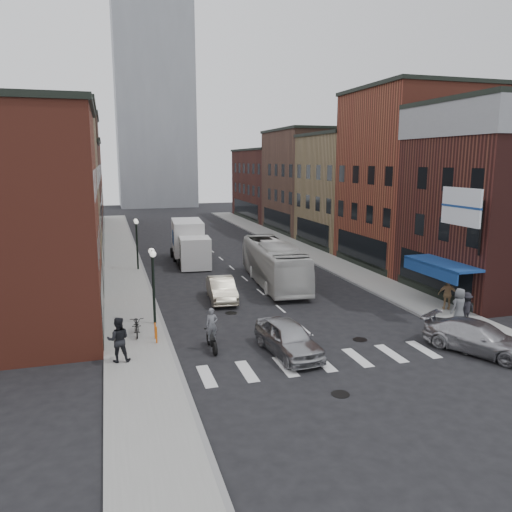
% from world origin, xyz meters
% --- Properties ---
extents(ground, '(160.00, 160.00, 0.00)m').
position_xyz_m(ground, '(0.00, 0.00, 0.00)').
color(ground, black).
rests_on(ground, ground).
extents(sidewalk_left, '(3.00, 74.00, 0.15)m').
position_xyz_m(sidewalk_left, '(-8.50, 22.00, 0.07)').
color(sidewalk_left, gray).
rests_on(sidewalk_left, ground).
extents(sidewalk_right, '(3.00, 74.00, 0.15)m').
position_xyz_m(sidewalk_right, '(8.50, 22.00, 0.07)').
color(sidewalk_right, gray).
rests_on(sidewalk_right, ground).
extents(curb_left, '(0.20, 74.00, 0.16)m').
position_xyz_m(curb_left, '(-7.00, 22.00, 0.00)').
color(curb_left, gray).
rests_on(curb_left, ground).
extents(curb_right, '(0.20, 74.00, 0.16)m').
position_xyz_m(curb_right, '(7.00, 22.00, 0.00)').
color(curb_right, gray).
rests_on(curb_right, ground).
extents(crosswalk_stripes, '(12.00, 2.20, 0.01)m').
position_xyz_m(crosswalk_stripes, '(0.00, -3.00, 0.00)').
color(crosswalk_stripes, silver).
rests_on(crosswalk_stripes, ground).
extents(bldg_left_mid_a, '(10.30, 10.20, 12.30)m').
position_xyz_m(bldg_left_mid_a, '(-14.99, 14.00, 6.15)').
color(bldg_left_mid_a, olive).
rests_on(bldg_left_mid_a, ground).
extents(bldg_left_mid_b, '(10.30, 10.20, 10.30)m').
position_xyz_m(bldg_left_mid_b, '(-14.99, 24.00, 5.15)').
color(bldg_left_mid_b, '#3F1916').
rests_on(bldg_left_mid_b, ground).
extents(bldg_left_far_a, '(10.30, 12.20, 13.30)m').
position_xyz_m(bldg_left_far_a, '(-14.99, 35.00, 6.65)').
color(bldg_left_far_a, '#503428').
rests_on(bldg_left_far_a, ground).
extents(bldg_left_far_b, '(10.30, 16.20, 11.30)m').
position_xyz_m(bldg_left_far_b, '(-14.99, 49.00, 5.65)').
color(bldg_left_far_b, maroon).
rests_on(bldg_left_far_b, ground).
extents(bldg_right_corner, '(10.30, 9.20, 12.30)m').
position_xyz_m(bldg_right_corner, '(14.99, 4.50, 6.15)').
color(bldg_right_corner, '#3F1916').
rests_on(bldg_right_corner, ground).
extents(bldg_right_mid_a, '(10.30, 10.20, 14.30)m').
position_xyz_m(bldg_right_mid_a, '(15.00, 14.00, 7.15)').
color(bldg_right_mid_a, maroon).
rests_on(bldg_right_mid_a, ground).
extents(bldg_right_mid_b, '(10.30, 10.20, 11.30)m').
position_xyz_m(bldg_right_mid_b, '(14.99, 24.00, 5.65)').
color(bldg_right_mid_b, olive).
rests_on(bldg_right_mid_b, ground).
extents(bldg_right_far_a, '(10.30, 12.20, 12.30)m').
position_xyz_m(bldg_right_far_a, '(14.99, 35.00, 6.15)').
color(bldg_right_far_a, '#503428').
rests_on(bldg_right_far_a, ground).
extents(bldg_right_far_b, '(10.30, 16.20, 10.30)m').
position_xyz_m(bldg_right_far_b, '(14.99, 49.00, 5.15)').
color(bldg_right_far_b, '#3F1916').
rests_on(bldg_right_far_b, ground).
extents(awning_blue, '(1.80, 5.00, 0.78)m').
position_xyz_m(awning_blue, '(8.93, 2.50, 2.63)').
color(awning_blue, navy).
rests_on(awning_blue, ground).
extents(billboard_sign, '(1.52, 3.00, 3.70)m').
position_xyz_m(billboard_sign, '(8.59, 0.50, 6.13)').
color(billboard_sign, black).
rests_on(billboard_sign, ground).
extents(distant_tower, '(14.00, 14.00, 50.00)m').
position_xyz_m(distant_tower, '(0.00, 78.00, 25.00)').
color(distant_tower, '#9399A0').
rests_on(distant_tower, ground).
extents(streetlamp_near, '(0.32, 1.22, 4.11)m').
position_xyz_m(streetlamp_near, '(-7.40, 4.00, 2.91)').
color(streetlamp_near, black).
rests_on(streetlamp_near, ground).
extents(streetlamp_far, '(0.32, 1.22, 4.11)m').
position_xyz_m(streetlamp_far, '(-7.40, 18.00, 2.91)').
color(streetlamp_far, black).
rests_on(streetlamp_far, ground).
extents(bike_rack, '(0.08, 0.68, 0.80)m').
position_xyz_m(bike_rack, '(-7.60, 1.30, 0.55)').
color(bike_rack, '#D8590C').
rests_on(bike_rack, sidewalk_left).
extents(box_truck, '(2.88, 8.24, 3.52)m').
position_xyz_m(box_truck, '(-2.94, 19.96, 1.74)').
color(box_truck, silver).
rests_on(box_truck, ground).
extents(motorcycle_rider, '(0.58, 1.97, 2.01)m').
position_xyz_m(motorcycle_rider, '(-5.20, -0.26, 0.94)').
color(motorcycle_rider, black).
rests_on(motorcycle_rider, ground).
extents(transit_bus, '(3.42, 10.96, 3.00)m').
position_xyz_m(transit_bus, '(1.56, 10.85, 1.50)').
color(transit_bus, silver).
rests_on(transit_bus, ground).
extents(sedan_left_near, '(2.26, 4.67, 1.53)m').
position_xyz_m(sedan_left_near, '(-2.01, -1.72, 0.77)').
color(sedan_left_near, '#A2A2A6').
rests_on(sedan_left_near, ground).
extents(sedan_left_far, '(1.90, 4.48, 1.44)m').
position_xyz_m(sedan_left_far, '(-2.93, 7.76, 0.72)').
color(sedan_left_far, beige).
rests_on(sedan_left_far, ground).
extents(curb_car, '(4.05, 5.25, 1.42)m').
position_xyz_m(curb_car, '(6.34, -3.99, 0.71)').
color(curb_car, '#A9A8AD').
rests_on(curb_car, ground).
extents(parked_bicycle, '(0.71, 1.88, 0.98)m').
position_xyz_m(parked_bicycle, '(-8.41, 2.47, 0.64)').
color(parked_bicycle, black).
rests_on(parked_bicycle, sidewalk_left).
extents(ped_left_solo, '(1.00, 0.63, 1.96)m').
position_xyz_m(ped_left_solo, '(-9.35, -0.76, 1.13)').
color(ped_left_solo, black).
rests_on(ped_left_solo, sidewalk_left).
extents(ped_right_a, '(1.11, 0.61, 1.66)m').
position_xyz_m(ped_right_a, '(8.38, -0.64, 0.98)').
color(ped_right_a, black).
rests_on(ped_right_a, sidewalk_right).
extents(ped_right_b, '(1.18, 0.97, 1.80)m').
position_xyz_m(ped_right_b, '(9.01, 1.68, 1.05)').
color(ped_right_b, olive).
rests_on(ped_right_b, sidewalk_right).
extents(ped_right_c, '(1.06, 0.82, 1.93)m').
position_xyz_m(ped_right_c, '(7.86, -0.74, 1.12)').
color(ped_right_c, '#575A5E').
rests_on(ped_right_c, sidewalk_right).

